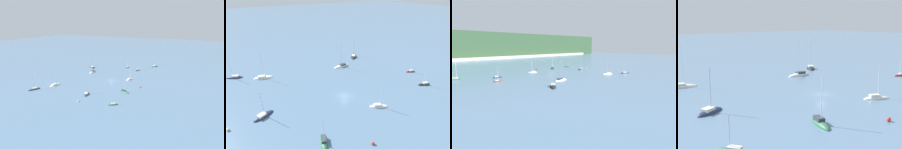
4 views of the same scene
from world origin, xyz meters
TOP-DOWN VIEW (x-y plane):
  - ground_plane at (0.00, 0.00)m, footprint 600.00×600.00m
  - sailboat_0 at (23.06, -28.42)m, footprint 8.37×4.54m
  - sailboat_1 at (-23.88, -29.98)m, footprint 7.36×8.52m
  - sailboat_3 at (26.81, -2.79)m, footprint 7.00×4.92m
  - sailboat_5 at (15.10, 15.15)m, footprint 3.88×6.89m
  - sailboat_6 at (-6.77, 10.58)m, footprint 6.31×4.48m
  - sailboat_7 at (-36.23, -1.97)m, footprint 4.70×2.36m
  - sailboat_8 at (-11.79, -22.14)m, footprint 8.55×2.97m
  - mooring_buoy_1 at (4.62, 21.43)m, footprint 0.79×0.79m

SIDE VIEW (x-z plane):
  - ground_plane at x=0.00m, z-range 0.00..0.00m
  - sailboat_7 at x=-36.23m, z-range -2.61..2.80m
  - sailboat_1 at x=-23.88m, z-range -5.45..5.64m
  - sailboat_0 at x=23.06m, z-range -5.79..5.97m
  - sailboat_3 at x=26.81m, z-range -4.58..4.76m
  - sailboat_6 at x=-6.77m, z-range -3.98..4.21m
  - sailboat_8 at x=-11.79m, z-range -6.09..6.32m
  - sailboat_5 at x=15.10m, z-range -4.40..4.64m
  - mooring_buoy_1 at x=4.62m, z-range 0.00..0.79m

